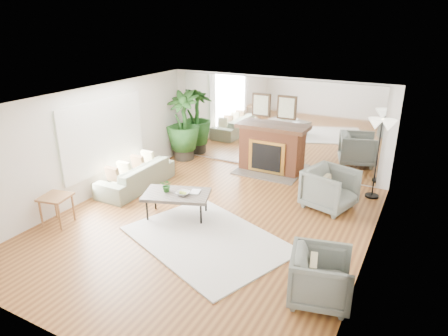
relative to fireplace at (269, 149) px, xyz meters
The scene contains 18 objects.
ground 3.33m from the fireplace, 90.00° to the right, with size 7.00×7.00×0.00m, color brown.
wall_left 4.46m from the fireplace, 132.54° to the right, with size 0.02×7.00×2.50m, color silver.
wall_right 4.46m from the fireplace, 47.46° to the right, with size 0.02×7.00×2.50m, color silver.
wall_back 0.63m from the fireplace, 90.00° to the left, with size 6.00×0.02×2.50m, color silver.
mirror_panel 0.63m from the fireplace, 90.00° to the left, with size 5.40×0.04×2.40m, color silver.
window_panel 4.17m from the fireplace, 135.99° to the right, with size 0.04×2.40×1.50m, color #B2E09E.
fireplace is the anchor object (origin of this frame).
area_rug 3.84m from the fireplace, 85.52° to the right, with size 2.91×2.08×0.03m, color white.
coffee_table 3.34m from the fireplace, 102.46° to the right, with size 1.51×1.19×0.53m.
sofa 3.49m from the fireplace, 134.85° to the right, with size 2.12×0.83×0.62m, color slate.
armchair_back 2.39m from the fireplace, 34.87° to the right, with size 0.95×0.98×0.89m, color slate.
armchair_front 5.16m from the fireplace, 59.71° to the right, with size 0.85×0.88×0.80m, color slate.
side_table 5.33m from the fireplace, 119.80° to the right, with size 0.64×0.64×0.61m.
potted_ficus 2.63m from the fireplace, behind, with size 0.96×0.96×1.99m.
floor_lamp 2.87m from the fireplace, ahead, with size 0.60×0.33×1.84m.
tabletop_plant 3.41m from the fireplace, 105.99° to the right, with size 0.24×0.21×0.27m, color #2F6324.
fruit_bowl 3.30m from the fireplace, 99.78° to the right, with size 0.27×0.27×0.07m, color #9B683E.
book 3.10m from the fireplace, 99.17° to the right, with size 0.19×0.26×0.02m, color #9B683E.
Camera 1 is at (3.63, -6.08, 3.92)m, focal length 32.00 mm.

